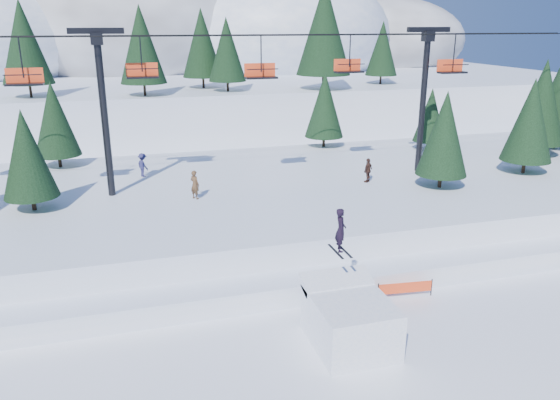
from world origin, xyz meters
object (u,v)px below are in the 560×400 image
object	(u,v)px
banner_near	(405,288)
banner_far	(501,261)
jump_kicker	(349,317)
chairlift	(256,83)

from	to	relation	value
banner_near	banner_far	xyz separation A→B (m)	(6.59, 1.37, 0.00)
banner_near	banner_far	bearing A→B (deg)	11.72
jump_kicker	banner_near	xyz separation A→B (m)	(4.28, 2.91, -0.67)
jump_kicker	banner_near	size ratio (longest dim) A/B	1.96
banner_far	banner_near	bearing A→B (deg)	-168.28
chairlift	banner_near	bearing A→B (deg)	-72.96
jump_kicker	chairlift	world-z (taller)	chairlift
chairlift	banner_near	size ratio (longest dim) A/B	16.25
jump_kicker	banner_far	size ratio (longest dim) A/B	2.02
chairlift	banner_far	size ratio (longest dim) A/B	16.78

